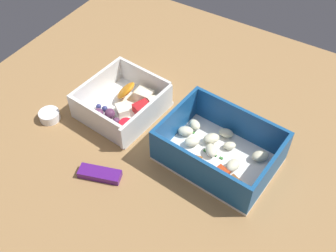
% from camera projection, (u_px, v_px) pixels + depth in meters
% --- Properties ---
extents(table_surface, '(0.80, 0.80, 0.02)m').
position_uv_depth(table_surface, '(160.00, 136.00, 0.73)').
color(table_surface, '#9E7547').
rests_on(table_surface, ground).
extents(pasta_container, '(0.20, 0.15, 0.07)m').
position_uv_depth(pasta_container, '(219.00, 150.00, 0.67)').
color(pasta_container, white).
rests_on(pasta_container, table_surface).
extents(fruit_bowl, '(0.15, 0.15, 0.05)m').
position_uv_depth(fruit_bowl, '(123.00, 104.00, 0.75)').
color(fruit_bowl, white).
rests_on(fruit_bowl, table_surface).
extents(candy_bar, '(0.07, 0.04, 0.01)m').
position_uv_depth(candy_bar, '(100.00, 174.00, 0.66)').
color(candy_bar, '#51197A').
rests_on(candy_bar, table_surface).
extents(paper_cup_liner, '(0.04, 0.04, 0.02)m').
position_uv_depth(paper_cup_liner, '(50.00, 116.00, 0.74)').
color(paper_cup_liner, white).
rests_on(paper_cup_liner, table_surface).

